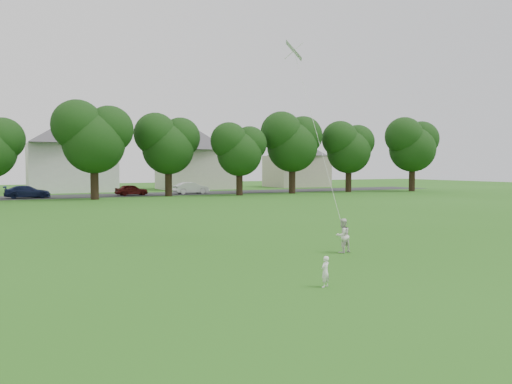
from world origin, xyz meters
TOP-DOWN VIEW (x-y plane):
  - ground at (0.00, 0.00)m, footprint 160.00×160.00m
  - street at (0.00, 42.00)m, footprint 90.00×7.00m
  - toddler at (-0.29, -1.52)m, footprint 0.35×0.29m
  - older_boy at (3.22, 2.40)m, footprint 0.65×0.54m
  - kite at (3.19, 4.07)m, footprint 1.05×2.25m
  - tree_row at (1.30, 36.04)m, footprint 79.29×9.32m
  - house_row at (-1.52, 52.00)m, footprint 76.84×14.27m

SIDE VIEW (x-z plane):
  - ground at x=0.00m, z-range 0.00..0.00m
  - street at x=0.00m, z-range 0.00..0.01m
  - toddler at x=-0.29m, z-range 0.00..0.81m
  - older_boy at x=3.22m, z-range 0.00..1.24m
  - kite at x=3.19m, z-range 0.51..8.23m
  - house_row at x=-1.52m, z-range -0.16..10.35m
  - tree_row at x=1.30m, z-range 1.12..10.87m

